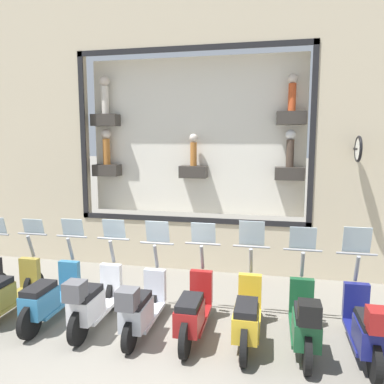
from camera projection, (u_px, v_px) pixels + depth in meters
ground_plane at (141, 348)px, 5.50m from camera, size 120.00×120.00×0.00m
building_facade at (192, 42)px, 8.27m from camera, size 1.18×36.00×10.15m
scooter_navy_0 at (366, 327)px, 5.14m from camera, size 1.80×0.61×1.69m
scooter_green_1 at (305, 321)px, 5.32m from camera, size 1.81×0.61×1.65m
scooter_yellow_2 at (247, 315)px, 5.55m from camera, size 1.81×0.60×1.71m
scooter_red_3 at (193, 310)px, 5.72m from camera, size 1.81×0.60×1.64m
scooter_silver_4 at (141, 306)px, 5.82m from camera, size 1.79×0.61×1.63m
scooter_white_5 at (93, 300)px, 6.00m from camera, size 1.81×0.60×1.62m
scooter_teal_6 at (50, 297)px, 6.23m from camera, size 1.81×0.61×1.59m
scooter_olive_7 at (7, 293)px, 6.40m from camera, size 1.81×0.61×1.56m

